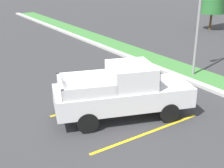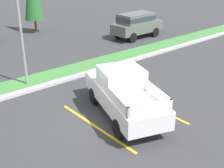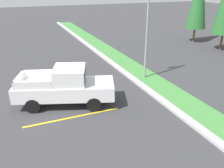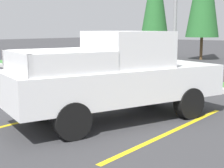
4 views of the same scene
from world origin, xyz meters
The scene contains 6 objects.
ground_plane centered at (0.00, 0.00, 0.00)m, with size 120.00×120.00×0.00m, color #38383A.
parking_line_near centered at (-0.90, -0.01, 0.00)m, with size 0.12×4.80×0.01m, color yellow.
parking_line_far centered at (2.20, -0.01, 0.00)m, with size 0.12×4.80×0.01m, color yellow.
curb_strip centered at (0.00, 5.00, 0.07)m, with size 56.00×0.40×0.15m, color #B2B2AD.
grass_median centered at (0.00, 6.10, 0.03)m, with size 56.00×1.80×0.06m, color #42843D.
pickup_truck_main centered at (0.67, 0.04, 1.04)m, with size 3.52×5.55×2.10m.
Camera 4 is at (5.61, -6.23, 2.14)m, focal length 54.46 mm.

